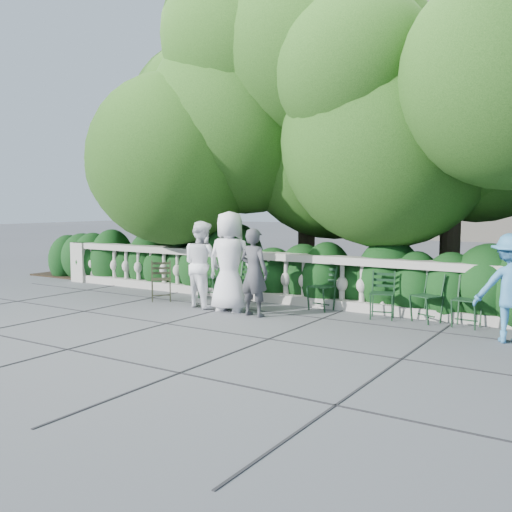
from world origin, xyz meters
The scene contains 15 objects.
ground centered at (0.00, 0.00, 0.00)m, with size 90.00×90.00×0.00m, color #4C4D53.
balustrade centered at (0.00, 1.80, 0.49)m, with size 12.00×0.44×1.00m.
shrub_hedge centered at (0.00, 3.00, 0.00)m, with size 15.00×2.60×1.70m, color black, non-canonical shape.
tree_canopy centered at (0.69, 3.19, 3.96)m, with size 15.04×6.52×6.78m.
chair_a centered at (-1.45, 1.34, 0.00)m, with size 0.44×0.48×0.84m, color black, non-canonical shape.
chair_b centered at (-0.49, 1.19, 0.00)m, with size 0.44×0.48×0.84m, color black, non-canonical shape.
chair_c centered at (1.11, 1.34, 0.00)m, with size 0.44×0.48×0.84m, color black, non-canonical shape.
chair_d centered at (2.41, 1.19, 0.00)m, with size 0.44×0.48×0.84m, color black, non-canonical shape.
chair_e centered at (3.04, 1.32, 0.00)m, with size 0.44×0.48×0.84m, color black, non-canonical shape.
chair_f centered at (3.75, 1.27, 0.00)m, with size 0.44×0.48×0.84m, color black, non-canonical shape.
chair_weathered centered at (-1.97, 0.53, 0.00)m, with size 0.44×0.48×0.84m, color black, non-canonical shape.
person_businessman centered at (-0.24, 0.49, 0.92)m, with size 0.90×0.59×1.85m, color silver.
person_woman_grey centered at (0.37, 0.35, 0.78)m, with size 0.57×0.37×1.56m, color #3D3D42.
person_casual_man centered at (-0.95, 0.56, 0.83)m, with size 0.81×0.63×1.66m, color white.
person_older_blue centered at (4.51, 0.73, 0.78)m, with size 1.01×0.58×1.57m, color teal.
Camera 1 is at (5.79, -8.02, 1.99)m, focal length 40.00 mm.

